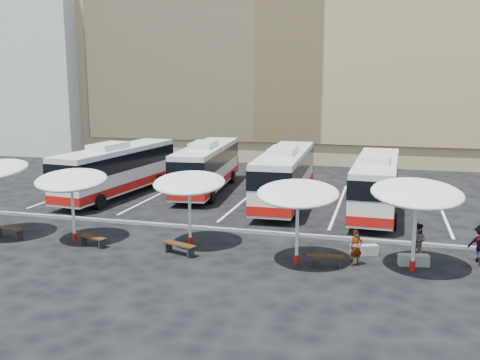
% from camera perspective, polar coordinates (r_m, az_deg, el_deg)
% --- Properties ---
extents(ground, '(120.00, 120.00, 0.00)m').
position_cam_1_polar(ground, '(27.22, -3.71, -5.58)').
color(ground, black).
rests_on(ground, ground).
extents(sandstone_building, '(42.00, 18.25, 29.60)m').
position_cam_1_polar(sandstone_building, '(57.45, 6.86, 15.56)').
color(sandstone_building, tan).
rests_on(sandstone_building, ground).
extents(apartment_block, '(14.00, 14.00, 18.00)m').
position_cam_1_polar(apartment_block, '(64.16, -19.90, 11.24)').
color(apartment_block, beige).
rests_on(apartment_block, ground).
extents(curb_divider, '(34.00, 0.25, 0.15)m').
position_cam_1_polar(curb_divider, '(27.65, -3.37, -5.15)').
color(curb_divider, black).
rests_on(curb_divider, ground).
extents(bay_lines, '(24.15, 12.00, 0.01)m').
position_cam_1_polar(bay_lines, '(34.64, 0.58, -2.03)').
color(bay_lines, white).
rests_on(bay_lines, ground).
extents(bus_0, '(3.49, 11.53, 3.60)m').
position_cam_1_polar(bus_0, '(36.29, -12.93, 1.23)').
color(bus_0, silver).
rests_on(bus_0, ground).
extents(bus_1, '(3.36, 11.30, 3.53)m').
position_cam_1_polar(bus_1, '(36.87, -3.54, 1.57)').
color(bus_1, silver).
rests_on(bus_1, ground).
extents(bus_2, '(2.97, 11.53, 3.64)m').
position_cam_1_polar(bus_2, '(33.20, 4.82, 0.64)').
color(bus_2, silver).
rests_on(bus_2, ground).
extents(bus_3, '(2.80, 10.98, 3.46)m').
position_cam_1_polar(bus_3, '(31.89, 14.31, -0.22)').
color(bus_3, silver).
rests_on(bus_3, ground).
extents(sunshade_1, '(4.07, 4.10, 3.48)m').
position_cam_1_polar(sunshade_1, '(26.25, -17.55, -0.03)').
color(sunshade_1, silver).
rests_on(sunshade_1, ground).
extents(sunshade_2, '(3.65, 3.69, 3.47)m').
position_cam_1_polar(sunshade_2, '(24.48, -5.44, -0.34)').
color(sunshade_2, silver).
rests_on(sunshade_2, ground).
extents(sunshade_3, '(3.61, 3.66, 3.54)m').
position_cam_1_polar(sunshade_3, '(21.93, 6.19, -1.47)').
color(sunshade_3, silver).
rests_on(sunshade_3, ground).
extents(sunshade_4, '(4.21, 4.24, 3.75)m').
position_cam_1_polar(sunshade_4, '(22.11, 18.34, -1.39)').
color(sunshade_4, silver).
rests_on(sunshade_4, ground).
extents(wood_bench_0, '(1.68, 0.61, 0.50)m').
position_cam_1_polar(wood_bench_0, '(28.39, -23.48, -4.96)').
color(wood_bench_0, black).
rests_on(wood_bench_0, ground).
extents(wood_bench_1, '(1.53, 0.79, 0.45)m').
position_cam_1_polar(wood_bench_1, '(25.78, -15.46, -6.07)').
color(wood_bench_1, black).
rests_on(wood_bench_1, ground).
extents(wood_bench_2, '(1.67, 0.96, 0.50)m').
position_cam_1_polar(wood_bench_2, '(23.83, -6.48, -7.03)').
color(wood_bench_2, black).
rests_on(wood_bench_2, ground).
extents(wood_bench_3, '(1.55, 0.58, 0.46)m').
position_cam_1_polar(wood_bench_3, '(22.55, 9.09, -8.20)').
color(wood_bench_3, black).
rests_on(wood_bench_3, ground).
extents(conc_bench_0, '(1.24, 0.77, 0.44)m').
position_cam_1_polar(conc_bench_0, '(24.32, 13.10, -7.27)').
color(conc_bench_0, gray).
rests_on(conc_bench_0, ground).
extents(conc_bench_1, '(1.29, 0.63, 0.46)m').
position_cam_1_polar(conc_bench_1, '(23.51, 18.02, -8.13)').
color(conc_bench_1, gray).
rests_on(conc_bench_1, ground).
extents(passenger_0, '(0.67, 0.61, 1.54)m').
position_cam_1_polar(passenger_0, '(22.69, 12.28, -7.10)').
color(passenger_0, black).
rests_on(passenger_0, ground).
extents(passenger_1, '(0.94, 0.87, 1.56)m').
position_cam_1_polar(passenger_1, '(24.30, 18.45, -6.19)').
color(passenger_1, black).
rests_on(passenger_1, ground).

